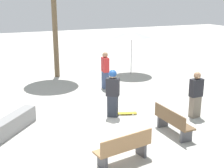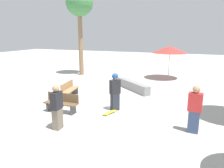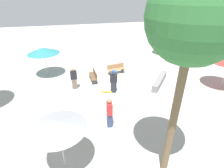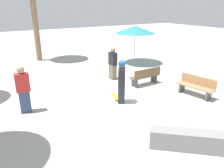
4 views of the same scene
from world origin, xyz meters
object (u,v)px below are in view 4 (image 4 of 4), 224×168
concrete_ledge (210,142)px  bench_far (146,76)px  bench_near (196,86)px  bystander_far (23,90)px  skateboard (115,96)px  shade_umbrella_teal (135,29)px  bystander_watching (113,64)px  skater_main (122,80)px

concrete_ledge → bench_far: bearing=-110.7°
concrete_ledge → bench_near: 3.97m
bench_near → bystander_far: (6.59, -2.20, 0.44)m
skateboard → bench_near: bench_near is taller
bystander_far → shade_umbrella_teal: bearing=-149.1°
bystander_watching → bystander_far: 4.96m
skater_main → shade_umbrella_teal: 6.61m
skateboard → concrete_ledge: bearing=-158.5°
bench_far → shade_umbrella_teal: shade_umbrella_teal is taller
skateboard → bench_near: size_ratio=0.50×
skater_main → shade_umbrella_teal: size_ratio=0.67×
shade_umbrella_teal → bystander_far: bearing=25.9°
shade_umbrella_teal → bench_near: bearing=79.3°
skateboard → concrete_ledge: (-0.25, 4.36, 0.21)m
bench_far → shade_umbrella_teal: 4.67m
bench_far → skateboard: bearing=-165.6°
bystander_watching → concrete_ledge: bearing=168.3°
skater_main → concrete_ledge: 3.90m
skateboard → bystander_far: bystander_far is taller
bench_near → bench_far: same height
concrete_ledge → shade_umbrella_teal: shade_umbrella_teal is taller
bench_near → bystander_watching: 4.24m
skater_main → bystander_watching: size_ratio=1.04×
concrete_ledge → bystander_far: 6.25m
bench_far → bystander_watching: (0.92, -1.58, 0.42)m
skateboard → bystander_watching: bearing=-10.5°
skater_main → bench_far: size_ratio=1.09×
shade_umbrella_teal → concrete_ledge: bearing=65.5°
bench_near → bench_far: size_ratio=1.02×
skateboard → bystander_watching: size_ratio=0.49×
bench_near → bench_far: (0.98, -2.19, 0.00)m
concrete_ledge → bench_far: (-1.87, -4.96, 0.15)m
bystander_watching → bystander_far: size_ratio=0.97×
bench_near → bench_far: bearing=14.5°
bench_far → bystander_watching: bearing=118.6°
skateboard → bystander_far: size_ratio=0.47×
bystander_far → concrete_ledge: bearing=132.1°
bystander_watching → bystander_far: bystander_far is taller
skater_main → skateboard: bearing=31.3°
skateboard → bystander_watching: 2.61m
bystander_far → bystander_watching: bearing=-156.5°
shade_umbrella_teal → bystander_watching: bearing=35.8°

